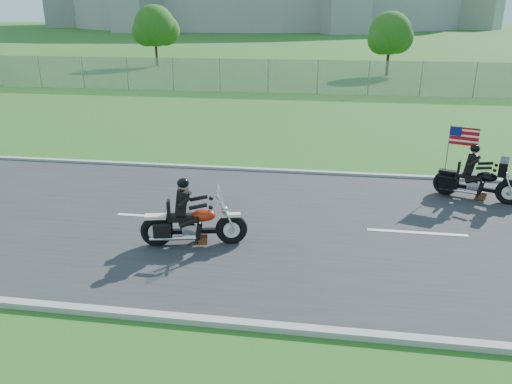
# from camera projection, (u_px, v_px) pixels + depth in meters

# --- Properties ---
(ground) EXTENTS (420.00, 420.00, 0.00)m
(ground) POSITION_uv_depth(u_px,v_px,m) (242.00, 223.00, 11.79)
(ground) COLOR #23531A
(ground) RESTS_ON ground
(road) EXTENTS (120.00, 8.00, 0.04)m
(road) POSITION_uv_depth(u_px,v_px,m) (242.00, 223.00, 11.78)
(road) COLOR #28282B
(road) RESTS_ON ground
(curb_north) EXTENTS (120.00, 0.18, 0.12)m
(curb_north) POSITION_uv_depth(u_px,v_px,m) (265.00, 171.00, 15.54)
(curb_north) COLOR #9E9B93
(curb_north) RESTS_ON ground
(curb_south) EXTENTS (120.00, 0.18, 0.12)m
(curb_south) POSITION_uv_depth(u_px,v_px,m) (197.00, 320.00, 8.01)
(curb_south) COLOR #9E9B93
(curb_south) RESTS_ON ground
(fence) EXTENTS (60.00, 0.03, 2.00)m
(fence) POSITION_uv_depth(u_px,v_px,m) (220.00, 75.00, 30.74)
(fence) COLOR gray
(fence) RESTS_ON ground
(tree_fence_near) EXTENTS (3.52, 3.28, 4.75)m
(tree_fence_near) POSITION_uv_depth(u_px,v_px,m) (390.00, 35.00, 37.81)
(tree_fence_near) COLOR #382316
(tree_fence_near) RESTS_ON ground
(tree_fence_mid) EXTENTS (3.96, 3.69, 5.30)m
(tree_fence_mid) POSITION_uv_depth(u_px,v_px,m) (155.00, 28.00, 44.27)
(tree_fence_mid) COLOR #382316
(tree_fence_mid) RESTS_ON ground
(motorcycle_lead) EXTENTS (2.25, 0.88, 1.53)m
(motorcycle_lead) POSITION_uv_depth(u_px,v_px,m) (192.00, 225.00, 10.53)
(motorcycle_lead) COLOR black
(motorcycle_lead) RESTS_ON ground
(motorcycle_follow) EXTENTS (2.15, 1.10, 1.86)m
(motorcycle_follow) POSITION_uv_depth(u_px,v_px,m) (477.00, 182.00, 13.09)
(motorcycle_follow) COLOR black
(motorcycle_follow) RESTS_ON ground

